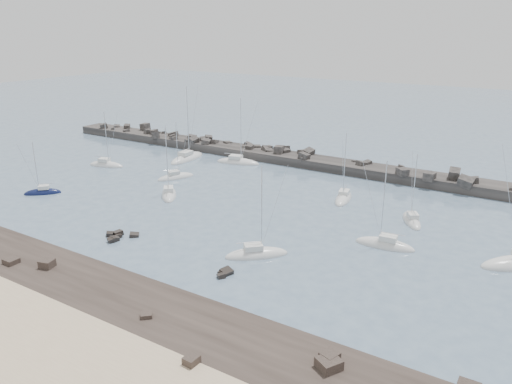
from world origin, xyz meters
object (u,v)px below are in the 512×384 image
sailboat_6 (343,199)px  sailboat_7 (256,255)px  sailboat_8 (385,245)px  sailboat_0 (106,166)px  sailboat_5 (169,195)px  sailboat_1 (187,159)px  sailboat_4 (238,163)px  sailboat_3 (176,178)px  sailboat_2 (43,193)px  sailboat_9 (412,221)px

sailboat_6 → sailboat_7: size_ratio=0.95×
sailboat_7 → sailboat_8: sailboat_7 is taller
sailboat_0 → sailboat_5: (23.56, -7.31, 0.00)m
sailboat_1 → sailboat_7: size_ratio=1.30×
sailboat_4 → sailboat_7: 44.65m
sailboat_1 → sailboat_3: (7.15, -12.01, -0.02)m
sailboat_1 → sailboat_6: size_ratio=1.37×
sailboat_0 → sailboat_4: size_ratio=0.84×
sailboat_5 → sailboat_2: bearing=-150.5°
sailboat_4 → sailboat_8: sailboat_4 is taller
sailboat_1 → sailboat_8: size_ratio=1.34×
sailboat_2 → sailboat_8: 58.11m
sailboat_3 → sailboat_4: (3.94, 15.28, 0.00)m
sailboat_8 → sailboat_5: bearing=179.2°
sailboat_6 → sailboat_7: bearing=-92.0°
sailboat_0 → sailboat_9: (62.11, 2.71, -0.01)m
sailboat_2 → sailboat_5: 22.05m
sailboat_7 → sailboat_8: bearing=41.6°
sailboat_6 → sailboat_9: (12.51, -4.02, 0.01)m
sailboat_3 → sailboat_5: (5.76, -8.40, 0.01)m
sailboat_3 → sailboat_1: bearing=120.8°
sailboat_3 → sailboat_8: sailboat_8 is taller
sailboat_7 → sailboat_8: 17.18m
sailboat_9 → sailboat_1: bearing=168.6°
sailboat_0 → sailboat_4: (21.74, 16.38, -0.01)m
sailboat_3 → sailboat_6: size_ratio=0.95×
sailboat_4 → sailboat_6: 29.49m
sailboat_1 → sailboat_6: sailboat_1 is taller
sailboat_8 → sailboat_7: bearing=-138.4°
sailboat_1 → sailboat_8: bearing=-22.3°
sailboat_2 → sailboat_8: sailboat_8 is taller
sailboat_4 → sailboat_5: (1.82, -23.68, 0.01)m
sailboat_2 → sailboat_3: size_ratio=0.85×
sailboat_5 → sailboat_6: 29.59m
sailboat_5 → sailboat_7: size_ratio=0.98×
sailboat_0 → sailboat_6: sailboat_6 is taller
sailboat_6 → sailboat_1: bearing=170.7°
sailboat_7 → sailboat_9: size_ratio=1.16×
sailboat_3 → sailboat_2: bearing=-124.9°
sailboat_1 → sailboat_3: bearing=-59.2°
sailboat_2 → sailboat_6: sailboat_6 is taller
sailboat_1 → sailboat_7: bearing=-40.3°
sailboat_3 → sailboat_4: bearing=75.5°
sailboat_9 → sailboat_3: bearing=-177.9°
sailboat_7 → sailboat_9: (13.42, 21.93, -0.00)m
sailboat_4 → sailboat_5: sailboat_4 is taller
sailboat_4 → sailboat_9: (40.38, -13.66, 0.00)m
sailboat_6 → sailboat_5: bearing=-151.7°
sailboat_0 → sailboat_6: size_ratio=1.00×
sailboat_6 → sailboat_9: size_ratio=1.11×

